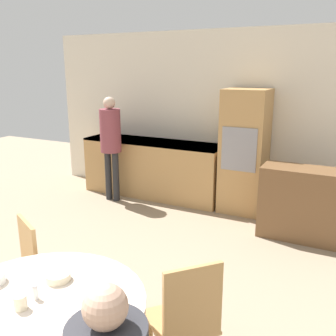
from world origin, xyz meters
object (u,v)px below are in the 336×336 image
Objects in this scene: oven_unit at (244,152)px; sideboard at (310,205)px; bowl_near at (58,277)px; chair_far_left at (19,274)px; chair_far_right at (187,319)px; cup at (20,302)px; person_standing at (111,137)px.

oven_unit is 1.50× the size of sideboard.
chair_far_left is at bearing 159.21° from bowl_near.
chair_far_right is (1.37, 0.10, 0.00)m from chair_far_left.
chair_far_left reaches higher than sideboard.
cup is at bearing -86.24° from bowl_near.
bowl_near is at bearing -59.89° from person_standing.
bowl_near is (0.65, -0.25, 0.29)m from chair_far_left.
oven_unit is 3.95m from cup.
sideboard is 7.66× the size of bowl_near.
person_standing is at bearing 138.98° from chair_far_left.
oven_unit is 1.09× the size of person_standing.
oven_unit is 1.24m from sideboard.
chair_far_left is at bearing -43.65° from chair_far_right.
oven_unit is 3.36m from chair_far_right.
chair_far_left and chair_far_right have the same top height.
bowl_near is at bearing -21.94° from chair_far_right.
chair_far_left is at bearing -68.03° from person_standing.
person_standing is (-2.96, 0.09, 0.57)m from sideboard.
oven_unit reaches higher than chair_far_right.
person_standing is (-2.53, 2.79, 0.50)m from chair_far_right.
cup is at bearing -91.78° from oven_unit.
chair_far_right is at bearing 43.24° from cup.
person_standing reaches higher than chair_far_right.
oven_unit is at bearing 103.80° from chair_far_left.
chair_far_right is 1.00m from cup.
bowl_near is (-0.02, 0.31, -0.02)m from cup.
cup is 0.31m from bowl_near.
chair_far_right is 11.19× the size of cup.
person_standing is at bearing -95.49° from chair_far_right.
person_standing is 19.63× the size of cup.
sideboard is 0.72× the size of person_standing.
chair_far_left is at bearing 140.47° from cup.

